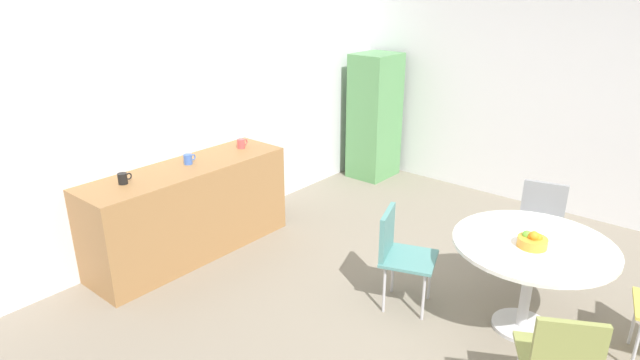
{
  "coord_description": "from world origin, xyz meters",
  "views": [
    {
      "loc": [
        -3.17,
        -1.31,
        2.55
      ],
      "look_at": [
        0.02,
        1.37,
        0.95
      ],
      "focal_mm": 29.59,
      "sensor_mm": 36.0,
      "label": 1
    }
  ],
  "objects_px": {
    "round_table": "(532,258)",
    "chair_gray": "(541,218)",
    "chair_olive": "(561,358)",
    "mug_white": "(123,178)",
    "locker_cabinet": "(375,116)",
    "fruit_bowl": "(532,240)",
    "mug_red": "(188,159)",
    "mug_green": "(241,144)",
    "chair_teal": "(398,247)"
  },
  "relations": [
    {
      "from": "chair_teal",
      "to": "mug_green",
      "type": "height_order",
      "value": "mug_green"
    },
    {
      "from": "locker_cabinet",
      "to": "fruit_bowl",
      "type": "relative_size",
      "value": 7.89
    },
    {
      "from": "mug_white",
      "to": "mug_green",
      "type": "xyz_separation_m",
      "value": [
        1.34,
        -0.01,
        0.0
      ]
    },
    {
      "from": "chair_teal",
      "to": "chair_olive",
      "type": "height_order",
      "value": "same"
    },
    {
      "from": "chair_gray",
      "to": "mug_white",
      "type": "height_order",
      "value": "mug_white"
    },
    {
      "from": "round_table",
      "to": "mug_white",
      "type": "height_order",
      "value": "mug_white"
    },
    {
      "from": "chair_olive",
      "to": "mug_white",
      "type": "bearing_deg",
      "value": 100.11
    },
    {
      "from": "chair_olive",
      "to": "fruit_bowl",
      "type": "bearing_deg",
      "value": 31.01
    },
    {
      "from": "chair_teal",
      "to": "mug_red",
      "type": "height_order",
      "value": "mug_red"
    },
    {
      "from": "chair_teal",
      "to": "mug_red",
      "type": "bearing_deg",
      "value": 102.95
    },
    {
      "from": "chair_olive",
      "to": "locker_cabinet",
      "type": "bearing_deg",
      "value": 48.41
    },
    {
      "from": "locker_cabinet",
      "to": "chair_teal",
      "type": "xyz_separation_m",
      "value": [
        -2.44,
        -1.91,
        -0.3
      ]
    },
    {
      "from": "mug_red",
      "to": "fruit_bowl",
      "type": "bearing_deg",
      "value": -75.99
    },
    {
      "from": "locker_cabinet",
      "to": "chair_olive",
      "type": "distance_m",
      "value": 4.47
    },
    {
      "from": "chair_teal",
      "to": "mug_green",
      "type": "bearing_deg",
      "value": 84.67
    },
    {
      "from": "locker_cabinet",
      "to": "chair_gray",
      "type": "xyz_separation_m",
      "value": [
        -1.12,
        -2.6,
        -0.3
      ]
    },
    {
      "from": "round_table",
      "to": "mug_white",
      "type": "bearing_deg",
      "value": 116.53
    },
    {
      "from": "mug_white",
      "to": "mug_red",
      "type": "bearing_deg",
      "value": -0.24
    },
    {
      "from": "mug_white",
      "to": "chair_gray",
      "type": "bearing_deg",
      "value": -48.09
    },
    {
      "from": "locker_cabinet",
      "to": "round_table",
      "type": "relative_size",
      "value": 1.42
    },
    {
      "from": "locker_cabinet",
      "to": "chair_gray",
      "type": "relative_size",
      "value": 1.99
    },
    {
      "from": "chair_teal",
      "to": "mug_green",
      "type": "relative_size",
      "value": 6.43
    },
    {
      "from": "fruit_bowl",
      "to": "mug_green",
      "type": "relative_size",
      "value": 1.62
    },
    {
      "from": "fruit_bowl",
      "to": "mug_white",
      "type": "height_order",
      "value": "mug_white"
    },
    {
      "from": "chair_gray",
      "to": "mug_white",
      "type": "relative_size",
      "value": 6.43
    },
    {
      "from": "chair_teal",
      "to": "mug_green",
      "type": "xyz_separation_m",
      "value": [
        0.19,
        2.04,
        0.43
      ]
    },
    {
      "from": "locker_cabinet",
      "to": "mug_white",
      "type": "height_order",
      "value": "locker_cabinet"
    },
    {
      "from": "chair_teal",
      "to": "locker_cabinet",
      "type": "bearing_deg",
      "value": 38.14
    },
    {
      "from": "mug_red",
      "to": "chair_teal",
      "type": "bearing_deg",
      "value": -77.05
    },
    {
      "from": "chair_olive",
      "to": "chair_teal",
      "type": "bearing_deg",
      "value": 69.68
    },
    {
      "from": "round_table",
      "to": "mug_red",
      "type": "bearing_deg",
      "value": 105.3
    },
    {
      "from": "chair_gray",
      "to": "mug_green",
      "type": "relative_size",
      "value": 6.43
    },
    {
      "from": "fruit_bowl",
      "to": "mug_red",
      "type": "height_order",
      "value": "mug_red"
    },
    {
      "from": "round_table",
      "to": "mug_green",
      "type": "relative_size",
      "value": 9.04
    },
    {
      "from": "locker_cabinet",
      "to": "chair_teal",
      "type": "relative_size",
      "value": 1.99
    },
    {
      "from": "mug_green",
      "to": "mug_red",
      "type": "bearing_deg",
      "value": 179.23
    },
    {
      "from": "mug_white",
      "to": "chair_olive",
      "type": "bearing_deg",
      "value": -79.89
    },
    {
      "from": "round_table",
      "to": "chair_gray",
      "type": "height_order",
      "value": "chair_gray"
    },
    {
      "from": "locker_cabinet",
      "to": "mug_white",
      "type": "distance_m",
      "value": 3.59
    },
    {
      "from": "chair_olive",
      "to": "fruit_bowl",
      "type": "height_order",
      "value": "fruit_bowl"
    },
    {
      "from": "round_table",
      "to": "mug_green",
      "type": "distance_m",
      "value": 3.01
    },
    {
      "from": "round_table",
      "to": "chair_olive",
      "type": "relative_size",
      "value": 1.4
    },
    {
      "from": "chair_olive",
      "to": "mug_red",
      "type": "distance_m",
      "value": 3.5
    },
    {
      "from": "round_table",
      "to": "fruit_bowl",
      "type": "relative_size",
      "value": 5.56
    },
    {
      "from": "round_table",
      "to": "chair_teal",
      "type": "bearing_deg",
      "value": 110.24
    },
    {
      "from": "mug_white",
      "to": "mug_green",
      "type": "relative_size",
      "value": 1.0
    },
    {
      "from": "chair_gray",
      "to": "chair_olive",
      "type": "height_order",
      "value": "same"
    },
    {
      "from": "mug_white",
      "to": "fruit_bowl",
      "type": "bearing_deg",
      "value": -64.59
    },
    {
      "from": "chair_olive",
      "to": "mug_red",
      "type": "relative_size",
      "value": 6.43
    },
    {
      "from": "locker_cabinet",
      "to": "round_table",
      "type": "xyz_separation_m",
      "value": [
        -2.09,
        -2.85,
        -0.21
      ]
    }
  ]
}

